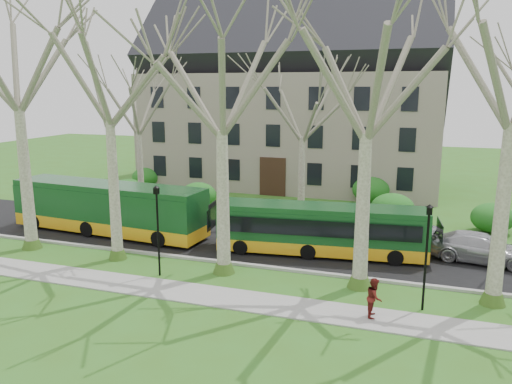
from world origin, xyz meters
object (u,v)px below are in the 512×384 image
(bus_follow, at_px, (321,229))
(sedan, at_px, (481,248))
(bus_lead, at_px, (108,208))
(pedestrian_b, at_px, (374,297))

(bus_follow, relative_size, sedan, 2.16)
(bus_lead, distance_m, sedan, 21.23)
(bus_follow, bearing_deg, sedan, 2.96)
(sedan, distance_m, pedestrian_b, 9.30)
(bus_lead, xyz_separation_m, pedestrian_b, (16.59, -6.58, -0.80))
(bus_follow, distance_m, pedestrian_b, 7.63)
(bus_lead, height_order, pedestrian_b, bus_lead)
(bus_follow, height_order, pedestrian_b, bus_follow)
(bus_follow, xyz_separation_m, pedestrian_b, (3.46, -6.77, -0.59))
(bus_lead, distance_m, pedestrian_b, 17.86)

